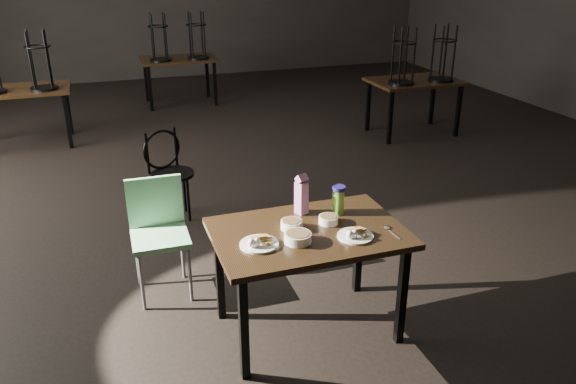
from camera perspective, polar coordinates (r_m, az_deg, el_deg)
name	(u,v)px	position (r m, az deg, el deg)	size (l,w,h in m)	color
main_table	(308,241)	(3.58, 2.10, -5.04)	(1.20, 0.80, 0.75)	black
plate_left	(259,242)	(3.36, -2.97, -5.13)	(0.24, 0.24, 0.08)	white
plate_right	(355,234)	(3.47, 6.85, -4.29)	(0.22, 0.22, 0.07)	white
bowl_near	(291,224)	(3.55, 0.36, -3.30)	(0.14, 0.14, 0.05)	white
bowl_far	(328,219)	(3.63, 4.13, -2.79)	(0.13, 0.13, 0.05)	white
bowl_big	(298,237)	(3.39, 0.99, -4.62)	(0.17, 0.17, 0.06)	white
juice_carton	(302,195)	(3.72, 1.38, -0.33)	(0.09, 0.09, 0.28)	#991B78
water_bottle	(338,200)	(3.73, 5.13, -0.79)	(0.12, 0.12, 0.20)	#98EF46
spoon	(388,228)	(3.61, 10.13, -3.63)	(0.05, 0.20, 0.01)	silver
bentwood_chair	(169,167)	(5.38, -12.04, 2.49)	(0.45, 0.44, 0.84)	black
school_chair	(158,227)	(4.19, -13.03, -3.44)	(0.41, 0.41, 0.87)	#79BC8A
bg_table_left	(20,89)	(7.98, -25.61, 9.41)	(1.20, 0.80, 1.48)	black
bg_table_right	(416,80)	(7.91, 12.92, 10.99)	(1.20, 0.80, 1.48)	black
bg_table_far	(179,58)	(9.52, -11.06, 13.18)	(1.20, 0.80, 1.48)	black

